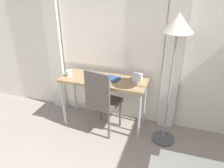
# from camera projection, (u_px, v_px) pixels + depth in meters

# --- Properties ---
(wall_back_with_window) EXTENTS (5.71, 0.13, 2.70)m
(wall_back_with_window) POSITION_uv_depth(u_px,v_px,m) (125.00, 35.00, 3.06)
(wall_back_with_window) COLOR silver
(wall_back_with_window) RESTS_ON ground_plane
(desk) EXTENTS (1.25, 0.47, 0.77)m
(desk) POSITION_uv_depth(u_px,v_px,m) (104.00, 84.00, 3.15)
(desk) COLOR #937551
(desk) RESTS_ON ground_plane
(desk_chair) EXTENTS (0.47, 0.47, 1.00)m
(desk_chair) POSITION_uv_depth(u_px,v_px,m) (102.00, 99.00, 3.03)
(desk_chair) COLOR #59514C
(desk_chair) RESTS_ON ground_plane
(standing_lamp) EXTENTS (0.36, 0.36, 1.74)m
(standing_lamp) POSITION_uv_depth(u_px,v_px,m) (176.00, 39.00, 2.47)
(standing_lamp) COLOR #4C4C51
(standing_lamp) RESTS_ON ground_plane
(telephone) EXTENTS (0.14, 0.16, 0.11)m
(telephone) POSITION_uv_depth(u_px,v_px,m) (138.00, 77.00, 3.06)
(telephone) COLOR silver
(telephone) RESTS_ON desk
(book) EXTENTS (0.24, 0.20, 0.02)m
(book) POSITION_uv_depth(u_px,v_px,m) (112.00, 78.00, 3.12)
(book) COLOR navy
(book) RESTS_ON desk
(mug) EXTENTS (0.08, 0.08, 0.09)m
(mug) POSITION_uv_depth(u_px,v_px,m) (69.00, 73.00, 3.20)
(mug) COLOR white
(mug) RESTS_ON desk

